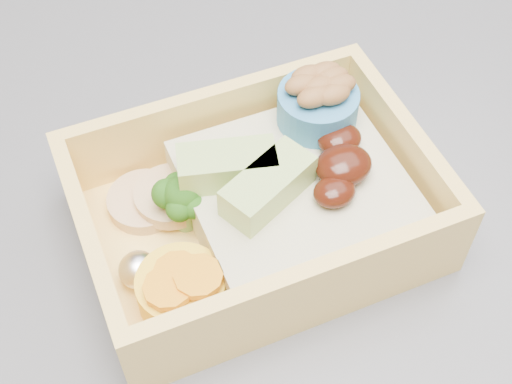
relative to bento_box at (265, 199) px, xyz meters
name	(u,v)px	position (x,y,z in m)	size (l,w,h in m)	color
bento_box	(265,199)	(0.00, 0.00, 0.00)	(0.19, 0.14, 0.07)	#FFD069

